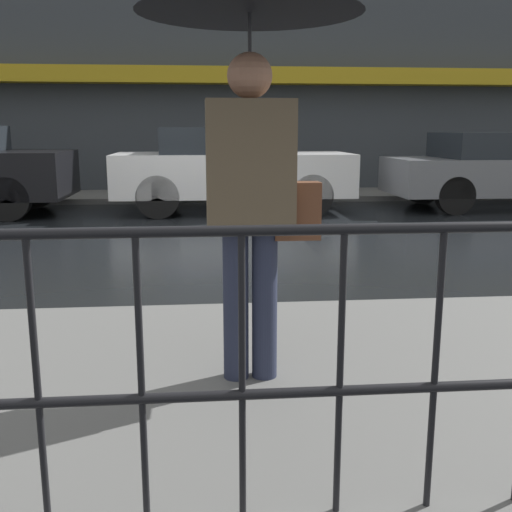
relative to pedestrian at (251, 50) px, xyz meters
name	(u,v)px	position (x,y,z in m)	size (l,w,h in m)	color
ground_plane	(199,236)	(-0.30, 5.15, -1.83)	(80.00, 80.00, 0.00)	black
sidewalk_near	(197,389)	(-0.30, -0.02, -1.77)	(28.00, 2.89, 0.11)	#60605E
sidewalk_far	(199,196)	(-0.30, 9.82, -1.77)	(28.00, 1.87, 0.11)	#60605E
lane_marking	(199,235)	(-0.30, 5.15, -1.82)	(25.20, 0.12, 0.01)	gold
building_storefront	(196,57)	(-0.30, 10.88, 1.21)	(28.00, 0.85, 6.12)	#383D42
railing_foreground	(191,344)	(-0.30, -1.21, -1.07)	(12.00, 0.04, 1.04)	black
pedestrian	(251,50)	(0.00, 0.00, 0.00)	(1.12, 1.12, 2.14)	#23283D
car_white	(231,168)	(0.28, 7.62, -1.05)	(4.14, 1.75, 1.48)	silver
car_grey	(511,169)	(5.48, 7.62, -1.10)	(4.57, 1.77, 1.39)	slate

